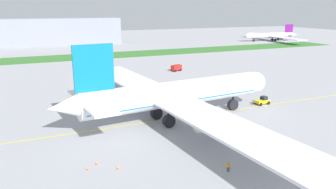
# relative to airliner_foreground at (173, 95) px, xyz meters

# --- Properties ---
(ground_plane) EXTENTS (600.00, 600.00, 0.00)m
(ground_plane) POSITION_rel_airliner_foreground_xyz_m (4.97, 1.41, -6.21)
(ground_plane) COLOR #9E9EA3
(ground_plane) RESTS_ON ground
(apron_taxi_line) EXTENTS (280.00, 0.36, 0.01)m
(apron_taxi_line) POSITION_rel_airliner_foreground_xyz_m (4.97, 1.29, -6.21)
(apron_taxi_line) COLOR yellow
(apron_taxi_line) RESTS_ON ground
(grass_median_strip) EXTENTS (320.00, 24.00, 0.10)m
(grass_median_strip) POSITION_rel_airliner_foreground_xyz_m (4.97, 110.02, -6.16)
(grass_median_strip) COLOR #38722D
(grass_median_strip) RESTS_ON ground
(airliner_foreground) EXTENTS (53.62, 84.81, 18.30)m
(airliner_foreground) POSITION_rel_airliner_foreground_xyz_m (0.00, 0.00, 0.00)
(airliner_foreground) COLOR white
(airliner_foreground) RESTS_ON ground
(pushback_tug) EXTENTS (5.88, 2.63, 2.11)m
(pushback_tug) POSITION_rel_airliner_foreground_xyz_m (27.36, 2.46, -5.25)
(pushback_tug) COLOR yellow
(pushback_tug) RESTS_ON ground
(ground_crew_wingwalker_port) EXTENTS (0.53, 0.39, 1.63)m
(ground_crew_wingwalker_port) POSITION_rel_airliner_foreground_xyz_m (-1.98, -25.16, -5.22)
(ground_crew_wingwalker_port) COLOR black
(ground_crew_wingwalker_port) RESTS_ON ground
(traffic_cone_near_nose) EXTENTS (0.36, 0.36, 0.58)m
(traffic_cone_near_nose) POSITION_rel_airliner_foreground_xyz_m (-20.49, -14.41, -5.93)
(traffic_cone_near_nose) COLOR #F2590C
(traffic_cone_near_nose) RESTS_ON ground
(traffic_cone_port_wing) EXTENTS (0.36, 0.36, 0.58)m
(traffic_cone_port_wing) POSITION_rel_airliner_foreground_xyz_m (-17.66, -17.37, -5.93)
(traffic_cone_port_wing) COLOR #F2590C
(traffic_cone_port_wing) RESTS_ON ground
(traffic_cone_starboard_wing) EXTENTS (0.36, 0.36, 0.58)m
(traffic_cone_starboard_wing) POSITION_rel_airliner_foreground_xyz_m (-22.18, -15.71, -5.93)
(traffic_cone_starboard_wing) COLOR #F2590C
(traffic_cone_starboard_wing) RESTS_ON ground
(service_truck_baggage_loader) EXTENTS (4.83, 3.62, 2.46)m
(service_truck_baggage_loader) POSITION_rel_airliner_foreground_xyz_m (26.45, 54.50, -4.81)
(service_truck_baggage_loader) COLOR #B21E19
(service_truck_baggage_loader) RESTS_ON ground
(parked_airliner_far_centre) EXTENTS (43.99, 71.66, 12.53)m
(parked_airliner_far_centre) POSITION_rel_airliner_foreground_xyz_m (146.14, 136.49, -1.96)
(parked_airliner_far_centre) COLOR white
(parked_airliner_far_centre) RESTS_ON ground
(terminal_building) EXTENTS (121.65, 20.00, 18.00)m
(terminal_building) POSITION_rel_airliner_foreground_xyz_m (-24.97, 178.16, 2.79)
(terminal_building) COLOR gray
(terminal_building) RESTS_ON ground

